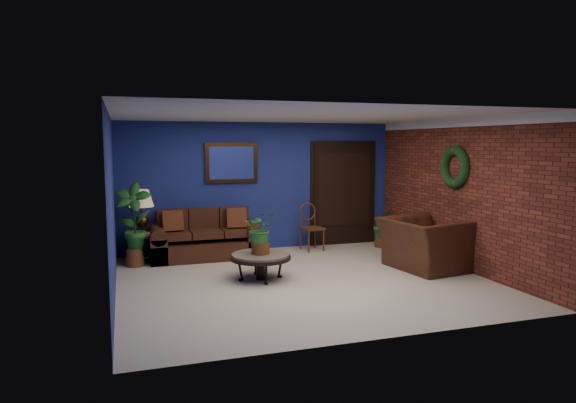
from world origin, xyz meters
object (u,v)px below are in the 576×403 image
object	(u,v)px
sofa	(205,241)
table_lamp	(141,205)
armchair	(424,244)
side_chair	(310,223)
end_table	(143,239)
coffee_table	(260,257)

from	to	relation	value
sofa	table_lamp	bearing A→B (deg)	-178.69
sofa	table_lamp	distance (m)	1.32
armchair	side_chair	bearing A→B (deg)	23.50
sofa	end_table	size ratio (longest dim) A/B	3.33
armchair	table_lamp	bearing A→B (deg)	57.98
coffee_table	table_lamp	size ratio (longest dim) A/B	1.32
armchair	sofa	bearing A→B (deg)	50.99
sofa	armchair	world-z (taller)	sofa
side_chair	armchair	world-z (taller)	side_chair
side_chair	coffee_table	bearing A→B (deg)	-138.65
coffee_table	table_lamp	xyz separation A→B (m)	(-1.68, 1.79, 0.66)
coffee_table	armchair	xyz separation A→B (m)	(2.77, -0.20, 0.08)
sofa	coffee_table	xyz separation A→B (m)	(0.58, -1.82, 0.05)
end_table	armchair	distance (m)	4.88
side_chair	armchair	xyz separation A→B (m)	(1.26, -2.07, -0.10)
coffee_table	end_table	bearing A→B (deg)	133.13
coffee_table	end_table	world-z (taller)	end_table
table_lamp	side_chair	distance (m)	3.23
table_lamp	armchair	xyz separation A→B (m)	(4.45, -2.00, -0.59)
end_table	side_chair	world-z (taller)	side_chair
sofa	end_table	distance (m)	1.11
table_lamp	side_chair	world-z (taller)	table_lamp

